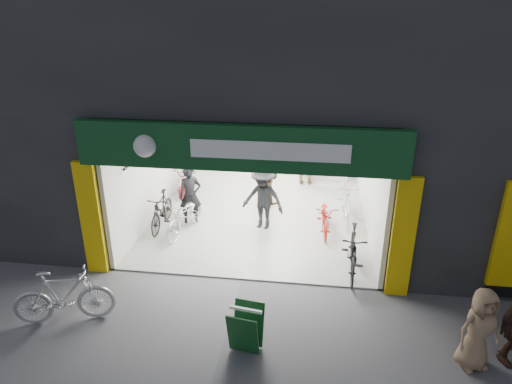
% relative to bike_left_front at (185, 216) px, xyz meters
% --- Properties ---
extents(ground, '(60.00, 60.00, 0.00)m').
position_rel_bike_left_front_xyz_m(ground, '(1.80, -2.01, -0.48)').
color(ground, '#56565B').
rests_on(ground, ground).
extents(building, '(17.00, 10.27, 8.00)m').
position_rel_bike_left_front_xyz_m(building, '(2.71, 2.98, 3.83)').
color(building, '#232326').
rests_on(building, ground).
extents(bike_left_front, '(1.01, 1.93, 0.97)m').
position_rel_bike_left_front_xyz_m(bike_left_front, '(0.00, 0.00, 0.00)').
color(bike_left_front, silver).
rests_on(bike_left_front, ground).
extents(bike_left_midfront, '(0.48, 1.66, 1.00)m').
position_rel_bike_left_front_xyz_m(bike_left_midfront, '(-0.70, 0.17, 0.01)').
color(bike_left_midfront, black).
rests_on(bike_left_midfront, ground).
extents(bike_left_midback, '(0.62, 1.74, 0.91)m').
position_rel_bike_left_front_xyz_m(bike_left_midback, '(-0.70, 2.63, -0.03)').
color(bike_left_midback, maroon).
rests_on(bike_left_midback, ground).
extents(bike_left_back, '(0.54, 1.80, 1.08)m').
position_rel_bike_left_front_xyz_m(bike_left_back, '(-0.70, 2.70, 0.06)').
color(bike_left_back, '#B3B2B7').
rests_on(bike_left_back, ground).
extents(bike_right_front, '(0.60, 1.84, 1.09)m').
position_rel_bike_left_front_xyz_m(bike_right_front, '(4.18, -1.41, 0.06)').
color(bike_right_front, black).
rests_on(bike_right_front, ground).
extents(bike_right_mid, '(0.64, 1.67, 0.86)m').
position_rel_bike_left_front_xyz_m(bike_right_mid, '(3.60, 0.52, -0.05)').
color(bike_right_mid, '#9B190E').
rests_on(bike_right_mid, ground).
extents(bike_right_back, '(0.63, 2.01, 1.20)m').
position_rel_bike_left_front_xyz_m(bike_right_back, '(4.14, 1.32, 0.11)').
color(bike_right_back, silver).
rests_on(bike_right_back, ground).
extents(parked_bike, '(1.91, 1.04, 1.11)m').
position_rel_bike_left_front_xyz_m(parked_bike, '(-1.25, -3.79, 0.07)').
color(parked_bike, '#BBBBC1').
rests_on(parked_bike, ground).
extents(customer_a, '(0.69, 0.58, 1.63)m').
position_rel_bike_left_front_xyz_m(customer_a, '(0.00, 0.55, 0.33)').
color(customer_a, black).
rests_on(customer_a, ground).
extents(customer_b, '(0.95, 0.87, 1.58)m').
position_rel_bike_left_front_xyz_m(customer_b, '(1.87, 2.20, 0.31)').
color(customer_b, '#372719').
rests_on(customer_b, ground).
extents(customer_c, '(1.25, 0.91, 1.74)m').
position_rel_bike_left_front_xyz_m(customer_c, '(1.97, 0.48, 0.38)').
color(customer_c, black).
rests_on(customer_c, ground).
extents(customer_d, '(1.10, 0.49, 1.85)m').
position_rel_bike_left_front_xyz_m(customer_d, '(2.99, 3.77, 0.44)').
color(customer_d, '#7C6748').
rests_on(customer_d, ground).
extents(pedestrian_near, '(0.84, 0.69, 1.48)m').
position_rel_bike_left_front_xyz_m(pedestrian_near, '(6.01, -3.98, 0.26)').
color(pedestrian_near, '#896D4F').
rests_on(pedestrian_near, ground).
extents(sandwich_board, '(0.61, 0.62, 0.83)m').
position_rel_bike_left_front_xyz_m(sandwich_board, '(2.23, -4.10, -0.03)').
color(sandwich_board, '#104119').
rests_on(sandwich_board, ground).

